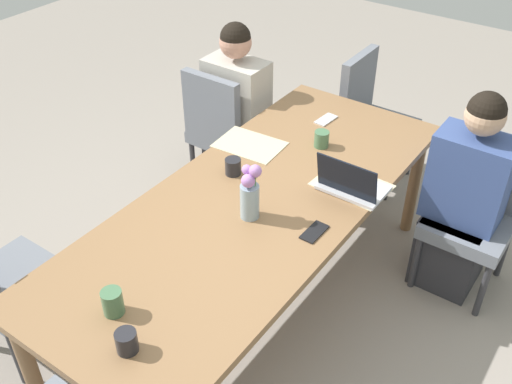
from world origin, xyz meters
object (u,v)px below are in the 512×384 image
(coffee_mug_centre_left, at_px, (127,342))
(phone_black, at_px, (314,232))
(person_near_left_mid, at_px, (237,121))
(phone_silver, at_px, (326,120))
(coffee_mug_centre_right, at_px, (322,139))
(chair_far_left_near, at_px, (477,206))
(chair_head_left_right_mid, at_px, (370,114))
(coffee_mug_near_left, at_px, (233,167))
(flower_vase, at_px, (250,194))
(laptop_far_left_near, at_px, (351,185))
(chair_near_left_mid, at_px, (223,126))
(coffee_mug_near_right, at_px, (113,302))
(person_far_left_near, at_px, (462,205))
(dining_table, at_px, (256,211))

(coffee_mug_centre_left, xyz_separation_m, phone_black, (-0.95, 0.22, -0.04))
(person_near_left_mid, bearing_deg, phone_silver, 90.25)
(coffee_mug_centre_right, bearing_deg, chair_far_left_near, 110.23)
(chair_head_left_right_mid, xyz_separation_m, coffee_mug_near_left, (1.40, -0.12, 0.29))
(person_near_left_mid, xyz_separation_m, coffee_mug_centre_right, (0.27, 0.78, 0.26))
(flower_vase, height_order, phone_silver, flower_vase)
(chair_far_left_near, xyz_separation_m, chair_head_left_right_mid, (-0.61, -0.94, 0.00))
(coffee_mug_near_left, xyz_separation_m, phone_black, (0.17, 0.58, -0.04))
(laptop_far_left_near, bearing_deg, chair_near_left_mid, -112.16)
(chair_head_left_right_mid, xyz_separation_m, coffee_mug_near_right, (2.42, 0.08, 0.30))
(laptop_far_left_near, xyz_separation_m, coffee_mug_centre_right, (-0.29, -0.33, 0.00))
(coffee_mug_near_left, distance_m, phone_black, 0.61)
(chair_near_left_mid, distance_m, person_near_left_mid, 0.10)
(person_far_left_near, relative_size, person_near_left_mid, 1.00)
(coffee_mug_near_right, bearing_deg, coffee_mug_centre_left, 60.08)
(chair_near_left_mid, xyz_separation_m, coffee_mug_centre_right, (0.19, 0.84, 0.29))
(dining_table, bearing_deg, person_far_left_near, 137.53)
(dining_table, height_order, coffee_mug_near_right, coffee_mug_near_right)
(chair_head_left_right_mid, height_order, coffee_mug_near_left, chair_head_left_right_mid)
(coffee_mug_centre_right, bearing_deg, chair_head_left_right_mid, -172.53)
(chair_head_left_right_mid, bearing_deg, person_far_left_near, 52.27)
(person_near_left_mid, bearing_deg, chair_far_left_near, 91.32)
(chair_head_left_right_mid, distance_m, coffee_mug_near_left, 1.43)
(chair_near_left_mid, xyz_separation_m, chair_head_left_right_mid, (-0.72, 0.72, 0.00))
(chair_near_left_mid, xyz_separation_m, phone_black, (0.85, 1.19, 0.25))
(chair_far_left_near, distance_m, person_far_left_near, 0.10)
(chair_far_left_near, relative_size, person_far_left_near, 0.75)
(dining_table, relative_size, chair_head_left_right_mid, 2.67)
(coffee_mug_centre_left, bearing_deg, laptop_far_left_near, 171.24)
(chair_near_left_mid, bearing_deg, dining_table, 46.03)
(dining_table, xyz_separation_m, chair_far_left_near, (-0.91, 0.83, -0.17))
(chair_far_left_near, distance_m, coffee_mug_centre_right, 0.92)
(chair_near_left_mid, relative_size, coffee_mug_near_left, 10.44)
(coffee_mug_near_left, bearing_deg, chair_head_left_right_mid, 175.25)
(chair_head_left_right_mid, xyz_separation_m, flower_vase, (1.63, 0.16, 0.37))
(coffee_mug_near_right, height_order, phone_silver, coffee_mug_near_right)
(laptop_far_left_near, distance_m, phone_black, 0.37)
(person_far_left_near, bearing_deg, flower_vase, -37.05)
(chair_head_left_right_mid, bearing_deg, coffee_mug_centre_left, 5.65)
(dining_table, bearing_deg, laptop_far_left_near, 133.53)
(coffee_mug_centre_left, bearing_deg, chair_far_left_near, 160.15)
(person_near_left_mid, xyz_separation_m, chair_head_left_right_mid, (-0.64, 0.66, -0.03))
(dining_table, relative_size, chair_near_left_mid, 2.67)
(coffee_mug_centre_left, bearing_deg, chair_near_left_mid, -151.71)
(coffee_mug_centre_left, distance_m, coffee_mug_centre_right, 1.61)
(flower_vase, bearing_deg, laptop_far_left_near, 146.23)
(person_far_left_near, bearing_deg, phone_silver, -92.64)
(chair_near_left_mid, bearing_deg, phone_black, 54.43)
(dining_table, height_order, laptop_far_left_near, laptop_far_left_near)
(coffee_mug_centre_left, height_order, coffee_mug_centre_right, coffee_mug_centre_right)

